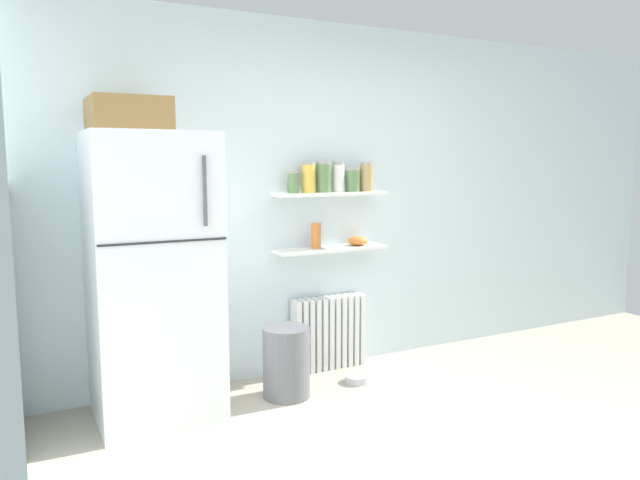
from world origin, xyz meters
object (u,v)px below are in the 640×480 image
(pet_food_bowl, at_px, (357,379))
(storage_jar_1, at_px, (309,178))
(refrigerator, at_px, (152,270))
(storage_jar_5, at_px, (366,177))
(storage_jar_3, at_px, (338,177))
(storage_jar_2, at_px, (324,177))
(storage_jar_4, at_px, (352,180))
(vase, at_px, (316,236))
(radiator, at_px, (329,333))
(storage_jar_0, at_px, (293,182))
(shelf_bowl, at_px, (358,241))
(trash_bin, at_px, (286,362))

(pet_food_bowl, bearing_deg, storage_jar_1, 125.18)
(refrigerator, height_order, pet_food_bowl, refrigerator)
(refrigerator, relative_size, storage_jar_5, 8.84)
(storage_jar_3, height_order, storage_jar_5, same)
(storage_jar_2, height_order, storage_jar_4, storage_jar_2)
(storage_jar_2, distance_m, vase, 0.43)
(radiator, relative_size, storage_jar_0, 3.65)
(radiator, relative_size, pet_food_bowl, 3.26)
(storage_jar_1, relative_size, storage_jar_3, 1.01)
(storage_jar_5, distance_m, pet_food_bowl, 1.50)
(radiator, bearing_deg, storage_jar_0, -174.41)
(storage_jar_2, height_order, shelf_bowl, storage_jar_2)
(storage_jar_1, distance_m, pet_food_bowl, 1.50)
(radiator, xyz_separation_m, storage_jar_4, (0.18, -0.03, 1.17))
(storage_jar_3, bearing_deg, storage_jar_4, 0.00)
(storage_jar_0, xyz_separation_m, storage_jar_3, (0.37, -0.00, 0.03))
(vase, bearing_deg, shelf_bowl, 0.00)
(storage_jar_2, height_order, trash_bin, storage_jar_2)
(storage_jar_4, relative_size, pet_food_bowl, 0.99)
(trash_bin, bearing_deg, storage_jar_3, 30.08)
(storage_jar_4, xyz_separation_m, vase, (-0.31, -0.00, -0.41))
(storage_jar_4, xyz_separation_m, trash_bin, (-0.70, -0.34, -1.21))
(radiator, distance_m, vase, 0.77)
(trash_bin, bearing_deg, shelf_bowl, 24.06)
(storage_jar_3, relative_size, vase, 1.16)
(storage_jar_5, height_order, vase, storage_jar_5)
(radiator, distance_m, trash_bin, 0.64)
(shelf_bowl, height_order, pet_food_bowl, shelf_bowl)
(trash_bin, bearing_deg, refrigerator, 172.56)
(storage_jar_4, relative_size, storage_jar_5, 0.81)
(storage_jar_1, bearing_deg, radiator, 9.26)
(radiator, xyz_separation_m, storage_jar_2, (-0.06, -0.03, 1.19))
(refrigerator, bearing_deg, shelf_bowl, 8.06)
(storage_jar_5, bearing_deg, storage_jar_0, 180.00)
(storage_jar_0, bearing_deg, storage_jar_4, 0.00)
(storage_jar_4, distance_m, shelf_bowl, 0.47)
(storage_jar_3, bearing_deg, pet_food_bowl, -92.78)
(refrigerator, relative_size, shelf_bowl, 12.40)
(radiator, relative_size, storage_jar_4, 3.29)
(storage_jar_5, height_order, trash_bin, storage_jar_5)
(refrigerator, bearing_deg, storage_jar_5, 7.71)
(storage_jar_1, bearing_deg, storage_jar_0, 180.00)
(storage_jar_1, relative_size, trash_bin, 0.46)
(refrigerator, bearing_deg, storage_jar_3, 9.02)
(shelf_bowl, relative_size, trash_bin, 0.33)
(storage_jar_4, bearing_deg, pet_food_bowl, -113.04)
(storage_jar_2, distance_m, storage_jar_5, 0.37)
(vase, distance_m, pet_food_bowl, 1.08)
(storage_jar_3, relative_size, shelf_bowl, 1.40)
(storage_jar_3, height_order, shelf_bowl, storage_jar_3)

